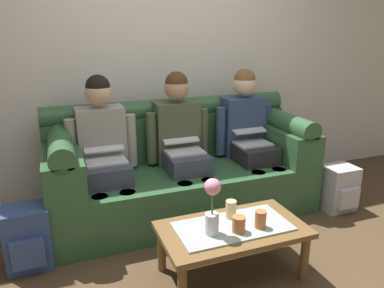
{
  "coord_description": "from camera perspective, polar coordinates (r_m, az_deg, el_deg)",
  "views": [
    {
      "loc": [
        -0.98,
        -1.67,
        1.55
      ],
      "look_at": [
        -0.01,
        0.86,
        0.7
      ],
      "focal_mm": 34.28,
      "sensor_mm": 36.0,
      "label": 1
    }
  ],
  "objects": [
    {
      "name": "person_left",
      "position": [
        2.99,
        -13.56,
        -0.52
      ],
      "size": [
        0.56,
        0.67,
        1.22
      ],
      "color": "#383D4C",
      "rests_on": "ground_plane"
    },
    {
      "name": "backpack_right",
      "position": [
        3.54,
        21.86,
        -6.46
      ],
      "size": [
        0.28,
        0.28,
        0.4
      ],
      "color": "#B7B7BC",
      "rests_on": "ground_plane"
    },
    {
      "name": "cup_near_left",
      "position": [
        2.31,
        7.39,
        -12.25
      ],
      "size": [
        0.08,
        0.08,
        0.1
      ],
      "primitive_type": "cylinder",
      "color": "#B26633",
      "rests_on": "coffee_table"
    },
    {
      "name": "backpack_left",
      "position": [
        2.76,
        -24.11,
        -13.23
      ],
      "size": [
        0.29,
        0.28,
        0.44
      ],
      "color": "#33477A",
      "rests_on": "ground_plane"
    },
    {
      "name": "cup_near_right",
      "position": [
        2.38,
        10.6,
        -11.44
      ],
      "size": [
        0.07,
        0.07,
        0.11
      ],
      "primitive_type": "cylinder",
      "color": "#B26633",
      "rests_on": "coffee_table"
    },
    {
      "name": "person_middle",
      "position": [
        3.13,
        -1.77,
        0.76
      ],
      "size": [
        0.56,
        0.67,
        1.22
      ],
      "color": "#383D4C",
      "rests_on": "ground_plane"
    },
    {
      "name": "coffee_table",
      "position": [
        2.42,
        6.31,
        -13.63
      ],
      "size": [
        0.93,
        0.52,
        0.36
      ],
      "color": "brown",
      "rests_on": "ground_plane"
    },
    {
      "name": "cup_far_center",
      "position": [
        2.46,
        6.07,
        -10.06
      ],
      "size": [
        0.07,
        0.07,
        0.12
      ],
      "primitive_type": "cylinder",
      "color": "#DBB77A",
      "rests_on": "coffee_table"
    },
    {
      "name": "person_right",
      "position": [
        3.39,
        8.63,
        1.87
      ],
      "size": [
        0.56,
        0.67,
        1.22
      ],
      "color": "#232326",
      "rests_on": "ground_plane"
    },
    {
      "name": "flower_vase",
      "position": [
        2.21,
        3.17,
        -9.51
      ],
      "size": [
        0.1,
        0.1,
        0.36
      ],
      "color": "silver",
      "rests_on": "coffee_table"
    },
    {
      "name": "back_wall_patterned",
      "position": [
        3.51,
        -4.87,
        15.63
      ],
      "size": [
        6.0,
        0.12,
        2.9
      ],
      "primitive_type": "cube",
      "color": "silver",
      "rests_on": "ground_plane"
    },
    {
      "name": "couch",
      "position": [
        3.23,
        -1.75,
        -4.12
      ],
      "size": [
        2.22,
        0.88,
        0.96
      ],
      "color": "#2D5633",
      "rests_on": "ground_plane"
    }
  ]
}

